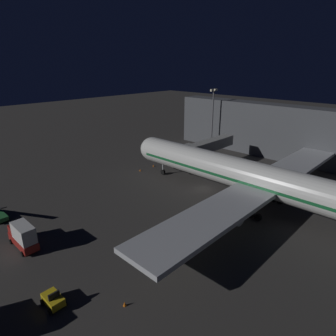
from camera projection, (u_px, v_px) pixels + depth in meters
name	position (u px, v px, depth m)	size (l,w,h in m)	color
ground_plane	(204.00, 189.00, 60.13)	(320.00, 320.00, 0.00)	#383533
airliner_at_gate	(261.00, 180.00, 50.49)	(58.06, 60.54, 18.55)	silver
jet_bridge	(205.00, 147.00, 69.75)	(17.81, 3.40, 7.01)	#9E9E99
terminal_wall	(315.00, 137.00, 72.02)	(6.00, 80.00, 14.14)	#4C4F54
apron_floodlight_mast	(213.00, 115.00, 84.83)	(2.90, 0.50, 17.46)	#59595E
cargo_truck_aft	(23.00, 236.00, 40.50)	(2.36, 5.95, 3.75)	maroon
pushback_tug	(53.00, 300.00, 30.97)	(1.86, 2.64, 1.95)	yellow
traffic_cone_nose_port	(153.00, 166.00, 72.81)	(0.36, 0.36, 0.55)	orange
traffic_cone_nose_starboard	(140.00, 170.00, 69.82)	(0.36, 0.36, 0.55)	orange
traffic_cone_wingtip_svc_side	(125.00, 304.00, 31.10)	(0.36, 0.36, 0.55)	orange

